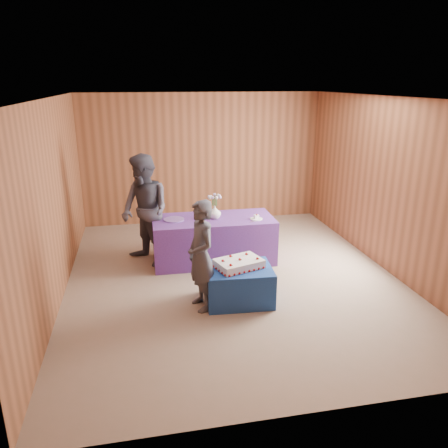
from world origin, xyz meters
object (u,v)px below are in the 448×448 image
object	(u,v)px
vase	(215,212)
guest_right	(145,211)
cake_table	(239,284)
guest_left	(201,256)
sheet_cake	(239,263)
serving_table	(213,240)

from	to	relation	value
vase	guest_right	xyz separation A→B (m)	(-1.13, 0.11, 0.06)
guest_right	cake_table	bearing A→B (deg)	3.38
vase	guest_left	size ratio (longest dim) A/B	0.14
vase	guest_left	xyz separation A→B (m)	(-0.46, -1.56, -0.11)
cake_table	sheet_cake	size ratio (longest dim) A/B	1.22
guest_right	vase	bearing A→B (deg)	50.85
cake_table	serving_table	xyz separation A→B (m)	(-0.09, 1.49, 0.12)
serving_table	guest_right	bearing A→B (deg)	175.30
guest_left	vase	bearing A→B (deg)	149.54
cake_table	guest_right	bearing A→B (deg)	130.40
vase	cake_table	bearing A→B (deg)	-87.36
serving_table	guest_right	size ratio (longest dim) A/B	1.09
sheet_cake	serving_table	bearing A→B (deg)	75.48
guest_left	guest_right	size ratio (longest dim) A/B	0.82
cake_table	guest_left	xyz separation A→B (m)	(-0.53, -0.08, 0.50)
sheet_cake	guest_left	size ratio (longest dim) A/B	0.49
vase	sheet_cake	bearing A→B (deg)	-87.18
cake_table	serving_table	distance (m)	1.49
cake_table	guest_left	world-z (taller)	guest_left
sheet_cake	guest_right	size ratio (longest dim) A/B	0.40
cake_table	guest_left	bearing A→B (deg)	-168.10
vase	guest_right	bearing A→B (deg)	174.31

